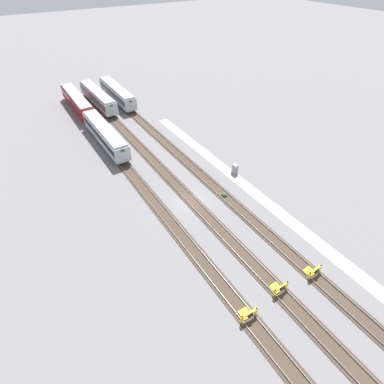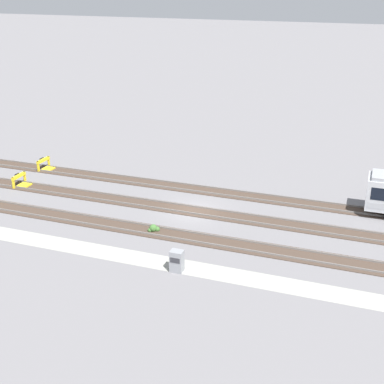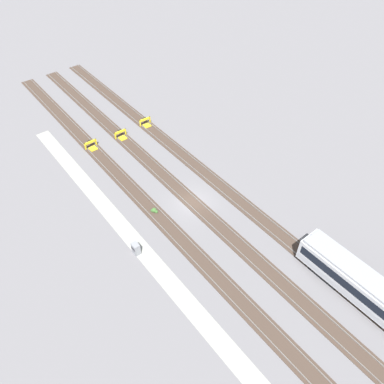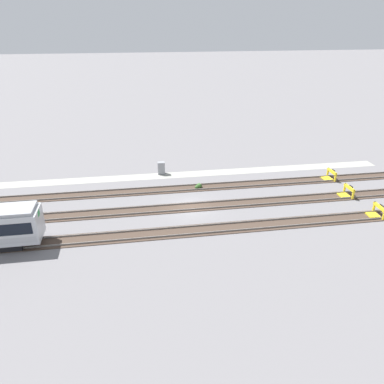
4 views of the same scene
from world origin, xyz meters
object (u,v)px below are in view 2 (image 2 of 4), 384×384
at_px(electrical_cabinet, 177,261).
at_px(bumper_stop_near_inner_track, 21,181).
at_px(bumper_stop_middle_track, 45,165).
at_px(weed_clump, 154,229).

bearing_deg(electrical_cabinet, bumper_stop_near_inner_track, 153.68).
relative_size(bumper_stop_middle_track, weed_clump, 2.18).
height_order(bumper_stop_middle_track, electrical_cabinet, electrical_cabinet).
height_order(bumper_stop_near_inner_track, electrical_cabinet, electrical_cabinet).
distance_m(bumper_stop_near_inner_track, electrical_cabinet, 22.57).
bearing_deg(weed_clump, bumper_stop_middle_track, 149.88).
height_order(bumper_stop_near_inner_track, weed_clump, bumper_stop_near_inner_track).
xyz_separation_m(bumper_stop_middle_track, weed_clump, (16.72, -9.70, -0.27)).
bearing_deg(weed_clump, bumper_stop_near_inner_track, 163.43).
xyz_separation_m(bumper_stop_middle_track, electrical_cabinet, (20.73, -14.88, 0.29)).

